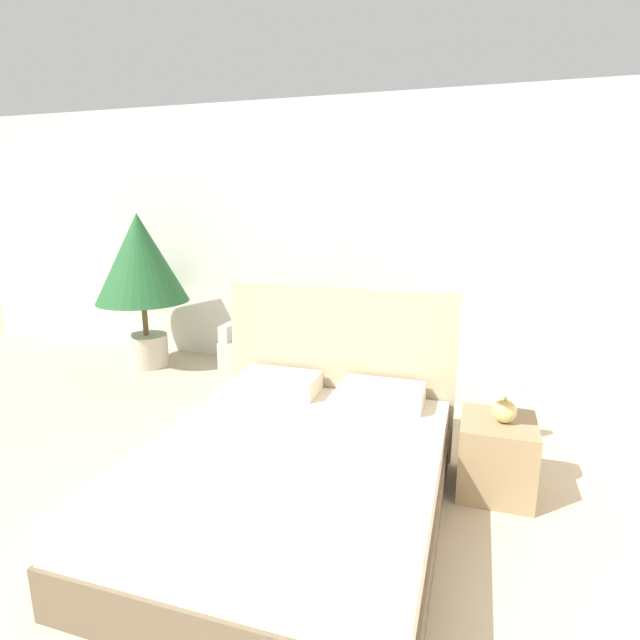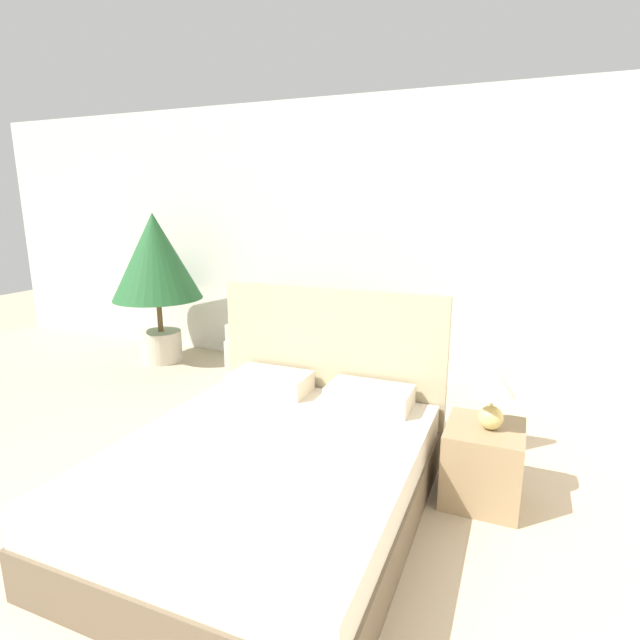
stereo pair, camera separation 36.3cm
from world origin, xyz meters
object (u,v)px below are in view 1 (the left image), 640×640
Objects in this scene: bed at (295,474)px; table_lamp at (507,382)px; nightstand at (496,456)px; armchair_near_window_right at (353,361)px; armchair_near_window_left at (263,353)px; potted_palm at (140,265)px.

table_lamp is at bearing 28.29° from bed.
bed reaches higher than nightstand.
armchair_near_window_right is at bearing 131.68° from table_lamp.
armchair_near_window_left is at bearing 118.29° from bed.
armchair_near_window_left and table_lamp have the same top height.
bed reaches higher than armchair_near_window_left.
armchair_near_window_left and armchair_near_window_right have the same top height.
potted_palm is (-2.60, 2.15, 0.89)m from bed.
armchair_near_window_left is at bearing 146.87° from nightstand.
bed is 1.20× the size of potted_palm.
armchair_near_window_left is 2.75m from nightstand.
bed is 3.49m from potted_palm.
armchair_near_window_right is (-0.18, 2.15, 0.01)m from bed.
bed is 5.00× the size of table_lamp.
table_lamp is at bearing -21.89° from potted_palm.
table_lamp is (1.35, -1.52, 0.48)m from armchair_near_window_right.
armchair_near_window_left is (-1.15, 2.15, 0.01)m from bed.
armchair_near_window_left is 0.52× the size of potted_palm.
bed is 2.15m from armchair_near_window_right.
table_lamp is at bearing -48.49° from armchair_near_window_right.
nightstand is at bearing 148.03° from table_lamp.
nightstand is at bearing -21.82° from potted_palm.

